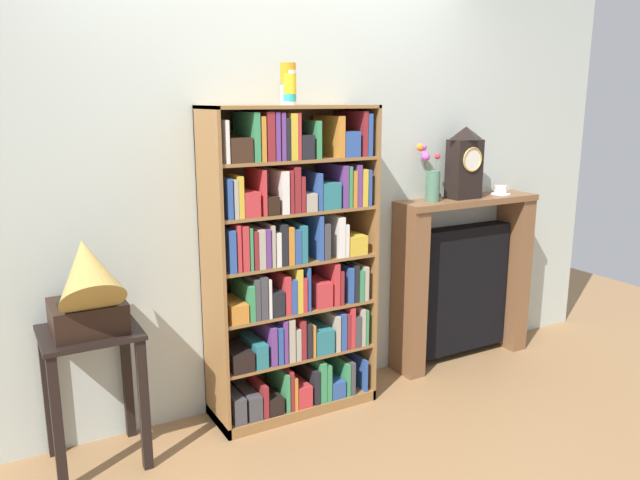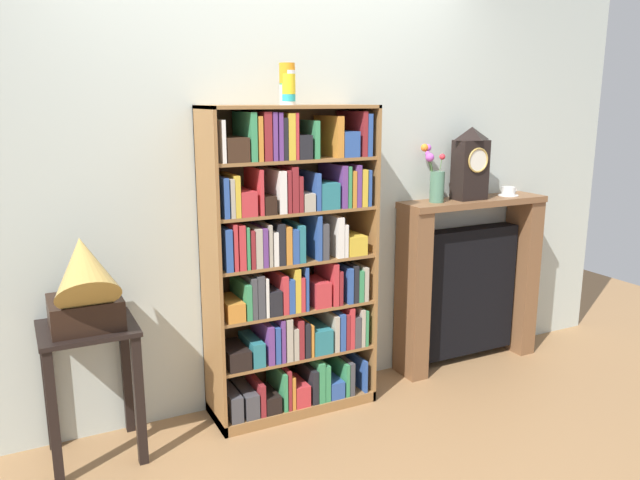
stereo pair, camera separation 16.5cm
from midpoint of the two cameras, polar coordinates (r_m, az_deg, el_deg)
The scene contains 10 objects.
ground_plane at distance 3.68m, azimuth -3.41°, elevation -15.49°, with size 7.84×6.40×0.02m, color #997047.
wall_back at distance 3.56m, azimuth -3.96°, elevation 5.80°, with size 4.84×0.08×2.60m, color beige.
bookshelf at distance 3.41m, azimuth -4.03°, elevation -2.77°, with size 0.92×0.35×1.70m.
cup_stack at distance 3.28m, azimuth -4.41°, elevation 14.08°, with size 0.08×0.08×0.21m.
side_table_left at distance 3.22m, azimuth -21.55°, elevation -11.07°, with size 0.44×0.41×0.68m.
gramophone at distance 3.02m, azimuth -22.03°, elevation -4.03°, with size 0.32×0.46×0.53m.
fireplace_mantel at distance 4.25m, azimuth 11.76°, elevation -3.69°, with size 1.03×0.26×1.11m.
mantel_clock at distance 4.05m, azimuth 11.99°, elevation 6.95°, with size 0.20×0.14×0.45m.
flower_vase at distance 3.91m, azimuth 8.96°, elevation 5.56°, with size 0.16×0.14×0.36m.
teacup_with_saucer at distance 4.31m, azimuth 15.20°, elevation 4.41°, with size 0.14×0.13×0.06m.
Camera 1 is at (-1.49, -2.88, 1.73)m, focal length 34.88 mm.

